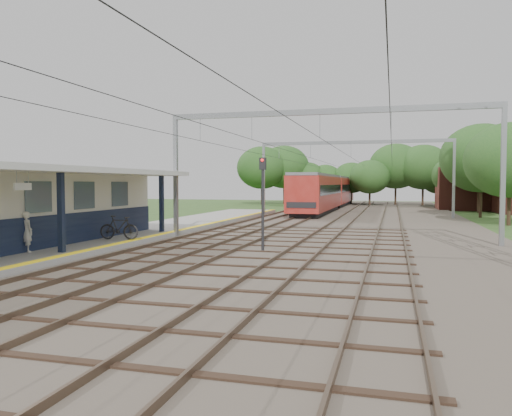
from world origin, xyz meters
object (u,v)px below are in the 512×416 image
(bicycle, at_px, (119,228))
(signal_post, at_px, (263,194))
(train, at_px, (329,191))
(person, at_px, (27,232))

(bicycle, relative_size, signal_post, 0.46)
(bicycle, distance_m, signal_post, 7.61)
(train, height_order, signal_post, signal_post)
(bicycle, distance_m, train, 38.79)
(person, xyz_separation_m, bicycle, (1.16, 4.99, -0.23))
(person, bearing_deg, bicycle, -79.11)
(person, xyz_separation_m, signal_post, (8.57, 4.64, 1.49))
(person, bearing_deg, train, -74.80)
(person, relative_size, signal_post, 0.39)
(bicycle, xyz_separation_m, signal_post, (7.40, -0.36, 1.71))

